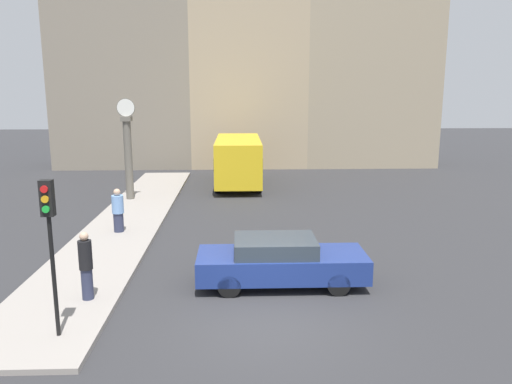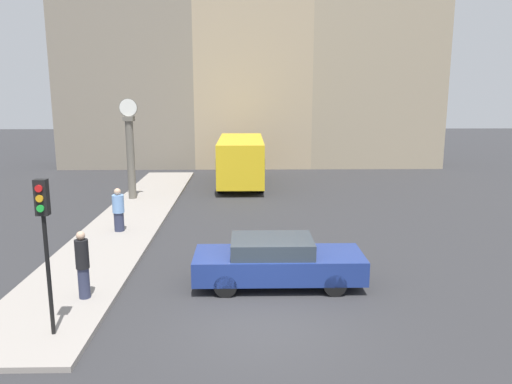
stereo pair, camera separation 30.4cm
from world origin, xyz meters
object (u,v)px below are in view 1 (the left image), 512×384
object	(u,v)px
sedan_car	(280,261)
bus_distant	(238,159)
pedestrian_blue_stripe	(118,211)
traffic_light_near	(49,226)
street_clock	(128,152)
pedestrian_black_jacket	(86,266)

from	to	relation	value
sedan_car	bus_distant	size ratio (longest dim) A/B	0.66
pedestrian_blue_stripe	bus_distant	bearing A→B (deg)	65.44
bus_distant	traffic_light_near	size ratio (longest dim) A/B	2.07
street_clock	pedestrian_blue_stripe	size ratio (longest dim) A/B	2.95
traffic_light_near	pedestrian_black_jacket	bearing A→B (deg)	87.71
street_clock	sedan_car	bearing A→B (deg)	-59.54
street_clock	pedestrian_black_jacket	distance (m)	12.24
sedan_car	bus_distant	xyz separation A→B (m)	(-1.14, 15.07, 0.83)
bus_distant	traffic_light_near	world-z (taller)	traffic_light_near
street_clock	traffic_light_near	bearing A→B (deg)	-84.44
street_clock	pedestrian_black_jacket	bearing A→B (deg)	-83.19
pedestrian_blue_stripe	pedestrian_black_jacket	world-z (taller)	pedestrian_black_jacket
traffic_light_near	pedestrian_blue_stripe	distance (m)	8.35
sedan_car	street_clock	distance (m)	12.87
pedestrian_black_jacket	street_clock	bearing A→B (deg)	96.81
pedestrian_black_jacket	traffic_light_near	bearing A→B (deg)	-92.29
street_clock	pedestrian_blue_stripe	bearing A→B (deg)	-82.27
bus_distant	street_clock	xyz separation A→B (m)	(-5.32, -4.07, 0.92)
street_clock	pedestrian_blue_stripe	distance (m)	6.09
sedan_car	pedestrian_black_jacket	world-z (taller)	pedestrian_black_jacket
traffic_light_near	pedestrian_blue_stripe	size ratio (longest dim) A/B	2.09
sedan_car	pedestrian_blue_stripe	xyz separation A→B (m)	(-5.67, 5.15, 0.24)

